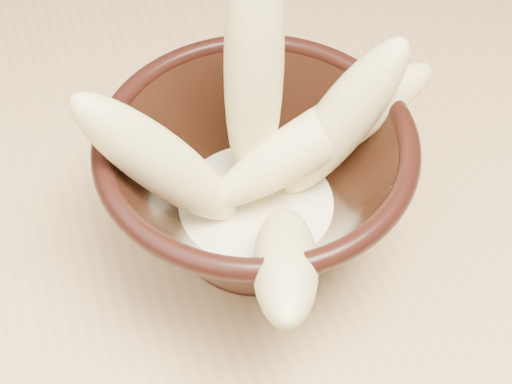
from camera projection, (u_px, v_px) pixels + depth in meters
table at (198, 169)px, 0.67m from camera, size 1.20×0.80×0.75m
bowl at (256, 183)px, 0.47m from camera, size 0.20×0.20×0.11m
milk_puddle at (256, 208)px, 0.49m from camera, size 0.11×0.11×0.02m
banana_upright at (254, 70)px, 0.44m from camera, size 0.06×0.08×0.19m
banana_left at (161, 162)px, 0.44m from camera, size 0.12×0.06×0.14m
banana_right at (341, 121)px, 0.46m from camera, size 0.10×0.04×0.13m
banana_across at (321, 135)px, 0.47m from camera, size 0.18×0.06×0.09m
banana_front at (285, 260)px, 0.41m from camera, size 0.09×0.15×0.12m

